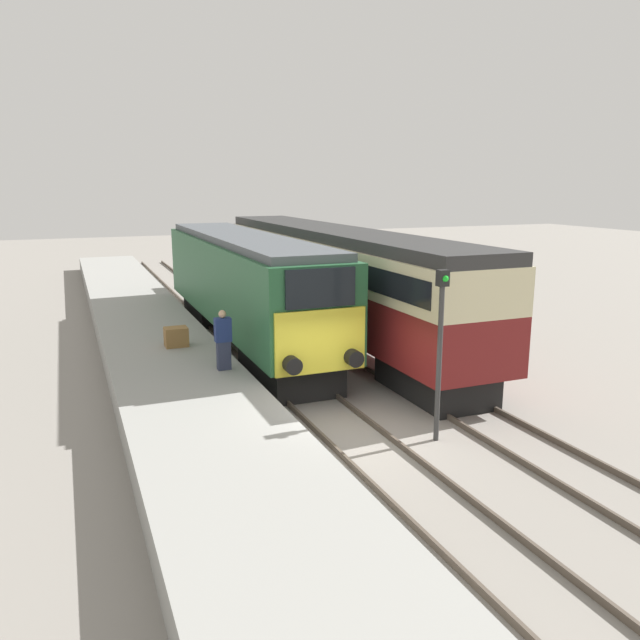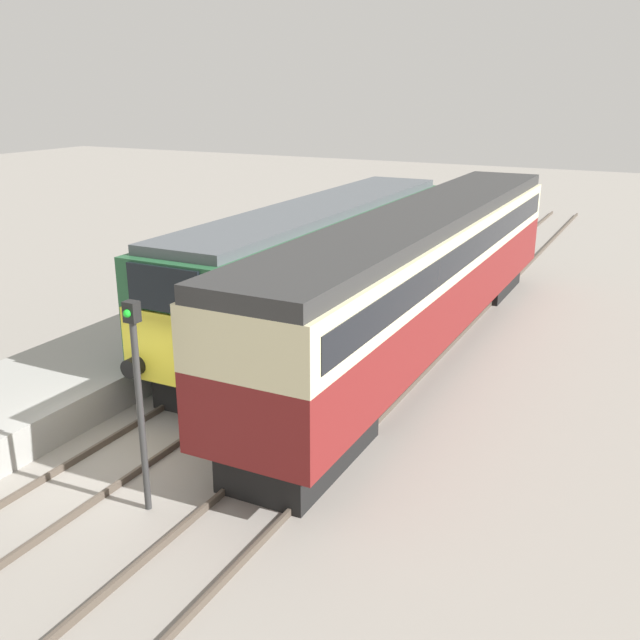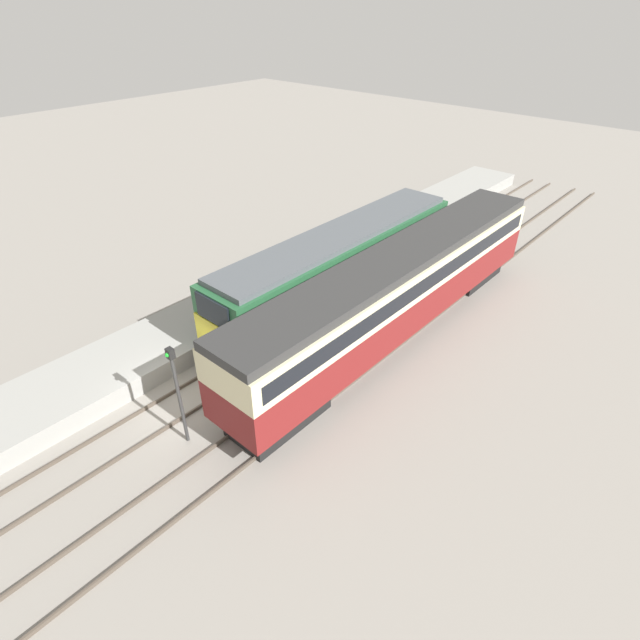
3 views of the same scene
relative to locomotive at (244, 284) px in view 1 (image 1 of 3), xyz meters
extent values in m
plane|color=gray|center=(0.00, -9.18, -2.25)|extent=(120.00, 120.00, 0.00)
cube|color=gray|center=(-3.30, -1.18, -1.84)|extent=(3.50, 50.00, 0.82)
cube|color=#4C4238|center=(-0.72, -4.18, -2.18)|extent=(0.07, 60.00, 0.14)
cube|color=#4C4238|center=(0.72, -4.18, -2.18)|extent=(0.07, 60.00, 0.14)
cube|color=#4C4238|center=(2.68, -4.18, -2.18)|extent=(0.07, 60.00, 0.14)
cube|color=#4C4238|center=(4.12, -4.18, -2.18)|extent=(0.07, 60.00, 0.14)
cube|color=black|center=(0.00, -4.77, -1.75)|extent=(2.03, 4.00, 1.00)
cube|color=black|center=(0.00, 4.85, -1.75)|extent=(2.03, 4.00, 1.00)
cube|color=#235633|center=(0.00, 0.04, 0.14)|extent=(2.70, 14.62, 2.77)
cube|color=yellow|center=(0.00, -7.31, -0.42)|extent=(2.48, 0.10, 1.66)
cube|color=black|center=(0.00, -7.31, 0.98)|extent=(1.89, 0.10, 1.00)
cube|color=#4C5156|center=(0.00, 0.04, 1.65)|extent=(2.38, 14.04, 0.24)
cylinder|color=black|center=(-0.85, -7.52, -0.90)|extent=(0.44, 0.35, 0.44)
cylinder|color=black|center=(0.85, -7.52, -0.90)|extent=(0.44, 0.35, 0.44)
cube|color=black|center=(3.40, -7.42, -1.77)|extent=(1.89, 3.60, 0.95)
cube|color=black|center=(3.40, 7.04, -1.77)|extent=(1.89, 3.60, 0.95)
cube|color=maroon|center=(3.40, -0.19, -0.50)|extent=(2.70, 18.86, 1.60)
cube|color=beige|center=(3.40, -0.19, 0.93)|extent=(2.71, 18.86, 1.26)
cube|color=black|center=(3.40, -0.19, 0.93)|extent=(2.75, 18.10, 0.69)
cube|color=#2D2D2D|center=(3.40, -0.19, 1.74)|extent=(2.48, 18.86, 0.36)
cube|color=#2D334C|center=(-2.11, -5.50, -1.04)|extent=(0.36, 0.24, 0.79)
cube|color=navy|center=(-2.11, -5.50, -0.31)|extent=(0.44, 0.26, 0.66)
sphere|color=tan|center=(-2.11, -5.50, 0.12)|extent=(0.21, 0.21, 0.21)
cylinder|color=#333333|center=(1.70, -10.20, -0.45)|extent=(0.12, 0.12, 3.60)
cube|color=black|center=(1.70, -10.20, 1.53)|extent=(0.24, 0.20, 0.36)
sphere|color=green|center=(1.70, -10.31, 1.53)|extent=(0.14, 0.14, 0.14)
cube|color=olive|center=(-2.90, -2.50, -1.13)|extent=(0.70, 0.56, 0.60)
camera|label=1|loc=(-5.88, -21.65, 3.56)|focal=35.00mm
camera|label=2|loc=(9.64, -18.85, 5.12)|focal=40.00mm
camera|label=3|loc=(13.27, -16.24, 10.83)|focal=28.00mm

